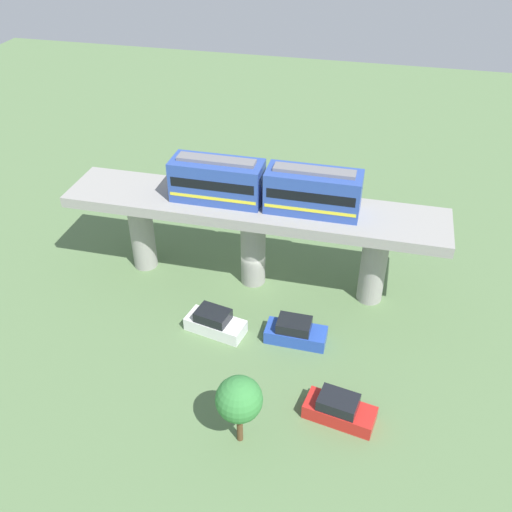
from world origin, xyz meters
TOP-DOWN VIEW (x-y plane):
  - ground_plane at (0.00, 0.00)m, footprint 120.00×120.00m
  - viaduct at (0.00, 0.00)m, footprint 5.20×28.00m
  - train at (0.00, -0.84)m, footprint 2.64×13.55m
  - parked_car_blue at (-5.88, -4.46)m, footprint 1.85×4.22m
  - parked_car_red at (-11.87, -8.22)m, footprint 2.50×4.45m
  - parked_car_white at (-6.28, 1.23)m, footprint 2.60×4.47m
  - tree_near_viaduct at (11.02, 4.58)m, footprint 3.05×3.05m
  - tree_mid_lot at (-14.73, -2.86)m, footprint 2.65×2.65m

SIDE VIEW (x-z plane):
  - ground_plane at x=0.00m, z-range 0.00..0.00m
  - parked_car_blue at x=-5.88m, z-range -0.14..1.62m
  - parked_car_red at x=-11.87m, z-range -0.14..1.62m
  - parked_car_white at x=-6.28m, z-range -0.14..1.62m
  - tree_mid_lot at x=-14.73m, z-range 1.02..5.78m
  - tree_near_viaduct at x=11.02m, z-range 1.01..6.15m
  - viaduct at x=0.00m, z-range 1.83..8.91m
  - train at x=0.00m, z-range 6.99..10.23m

